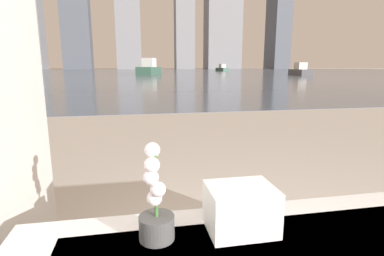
% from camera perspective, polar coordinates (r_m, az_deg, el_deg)
% --- Properties ---
extents(potted_orchid, '(0.12, 0.12, 0.33)m').
position_cam_1_polar(potted_orchid, '(1.03, -6.95, -15.06)').
color(potted_orchid, '#4C4C4C').
rests_on(potted_orchid, bathtub).
extents(towel_stack, '(0.23, 0.19, 0.16)m').
position_cam_1_polar(towel_stack, '(1.10, 9.23, -14.89)').
color(towel_stack, white).
rests_on(towel_stack, bathtub).
extents(harbor_water, '(180.00, 110.00, 0.01)m').
position_cam_1_polar(harbor_water, '(62.04, -10.50, 10.49)').
color(harbor_water, slate).
rests_on(harbor_water, ground_plane).
extents(harbor_boat_0, '(2.06, 4.40, 1.59)m').
position_cam_1_polar(harbor_boat_0, '(69.58, 5.77, 11.19)').
color(harbor_boat_0, '#335647').
rests_on(harbor_boat_0, harbor_water).
extents(harbor_boat_1, '(2.95, 4.51, 1.60)m').
position_cam_1_polar(harbor_boat_1, '(29.78, -28.91, 9.23)').
color(harbor_boat_1, maroon).
rests_on(harbor_boat_1, harbor_water).
extents(harbor_boat_2, '(1.90, 4.25, 1.54)m').
position_cam_1_polar(harbor_boat_2, '(39.06, 19.93, 10.19)').
color(harbor_boat_2, '#4C4C51').
rests_on(harbor_boat_2, harbor_water).
extents(harbor_boat_3, '(3.65, 6.03, 2.14)m').
position_cam_1_polar(harbor_boat_3, '(40.51, -8.14, 11.09)').
color(harbor_boat_3, '#335647').
rests_on(harbor_boat_3, harbor_water).
extents(skyline_tower_1, '(9.76, 7.09, 36.40)m').
position_cam_1_polar(skyline_tower_1, '(120.89, -21.32, 19.07)').
color(skyline_tower_1, '#4C515B').
rests_on(skyline_tower_1, ground_plane).
extents(skyline_tower_2, '(8.72, 12.54, 31.89)m').
position_cam_1_polar(skyline_tower_2, '(118.96, -12.09, 18.62)').
color(skyline_tower_2, slate).
rests_on(skyline_tower_2, ground_plane).
extents(skyline_tower_3, '(7.15, 6.52, 46.83)m').
position_cam_1_polar(skyline_tower_3, '(121.69, -1.51, 22.26)').
color(skyline_tower_3, slate).
rests_on(skyline_tower_3, ground_plane).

